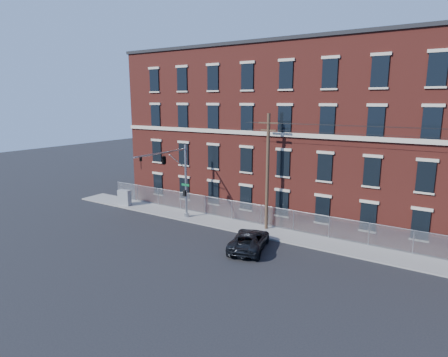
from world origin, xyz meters
TOP-DOWN VIEW (x-y plane):
  - ground at (0.00, 0.00)m, footprint 140.00×140.00m
  - sidewalk at (12.00, 5.00)m, footprint 65.00×3.00m
  - mill_building at (12.00, 13.93)m, footprint 55.30×14.32m
  - chain_link_fence at (12.00, 6.30)m, footprint 59.06×0.06m
  - traffic_signal_mast at (-6.00, 2.18)m, footprint 0.90×6.75m
  - utility_pole_near at (2.00, 5.60)m, footprint 1.80×0.28m
  - pickup_truck at (2.88, 0.90)m, footprint 3.77×5.73m
  - utility_cabinet at (-14.20, 4.20)m, footprint 1.42×0.89m

SIDE VIEW (x-z plane):
  - ground at x=0.00m, z-range 0.00..0.00m
  - sidewalk at x=12.00m, z-range 0.00..0.12m
  - pickup_truck at x=2.88m, z-range 0.00..1.46m
  - utility_cabinet at x=-14.20m, z-range 0.12..1.78m
  - chain_link_fence at x=12.00m, z-range 0.13..1.98m
  - utility_pole_near at x=2.00m, z-range 0.34..10.34m
  - traffic_signal_mast at x=-6.00m, z-range 1.89..8.89m
  - mill_building at x=12.00m, z-range 0.00..16.30m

